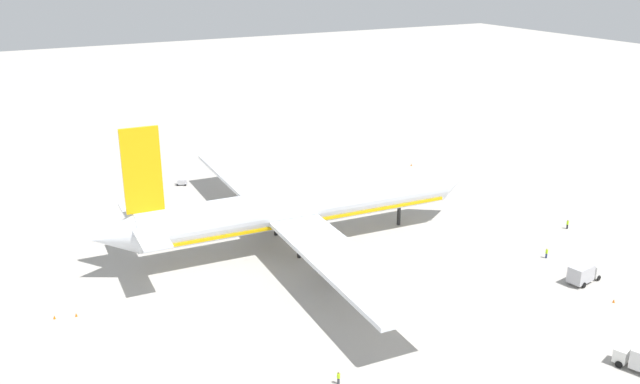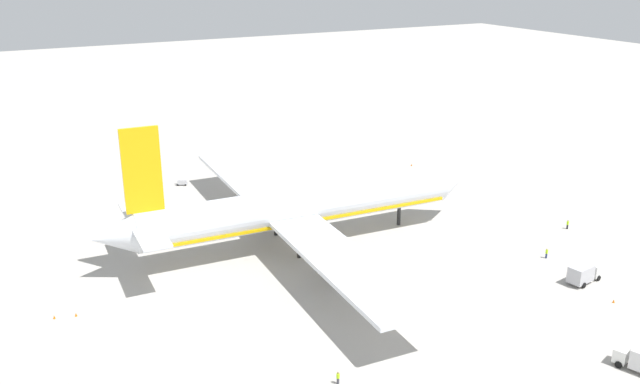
# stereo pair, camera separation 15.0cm
# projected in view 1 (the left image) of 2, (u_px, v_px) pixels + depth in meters

# --- Properties ---
(ground_plane) EXTENTS (600.00, 600.00, 0.00)m
(ground_plane) POSITION_uv_depth(u_px,v_px,m) (302.00, 243.00, 120.97)
(ground_plane) COLOR #ADA8A0
(airliner) EXTENTS (70.39, 81.78, 24.25)m
(airliner) POSITION_uv_depth(u_px,v_px,m) (295.00, 208.00, 118.11)
(airliner) COLOR silver
(airliner) RESTS_ON ground
(service_truck_0) EXTENTS (3.77, 5.71, 2.98)m
(service_truck_0) POSITION_uv_depth(u_px,v_px,m) (639.00, 359.00, 83.53)
(service_truck_0) COLOR white
(service_truck_0) RESTS_ON ground
(service_truck_4) EXTENTS (6.75, 3.52, 3.05)m
(service_truck_4) POSITION_uv_depth(u_px,v_px,m) (584.00, 272.00, 106.10)
(service_truck_4) COLOR white
(service_truck_4) RESTS_ON ground
(baggage_cart_0) EXTENTS (2.91, 2.34, 1.31)m
(baggage_cart_0) POSITION_uv_depth(u_px,v_px,m) (182.00, 182.00, 151.07)
(baggage_cart_0) COLOR gray
(baggage_cart_0) RESTS_ON ground
(ground_worker_0) EXTENTS (0.55, 0.55, 1.65)m
(ground_worker_0) POSITION_uv_depth(u_px,v_px,m) (339.00, 378.00, 81.09)
(ground_worker_0) COLOR #3F3F47
(ground_worker_0) RESTS_ON ground
(ground_worker_1) EXTENTS (0.53, 0.53, 1.75)m
(ground_worker_1) POSITION_uv_depth(u_px,v_px,m) (567.00, 224.00, 126.95)
(ground_worker_1) COLOR black
(ground_worker_1) RESTS_ON ground
(ground_worker_2) EXTENTS (0.56, 0.56, 1.79)m
(ground_worker_2) POSITION_uv_depth(u_px,v_px,m) (547.00, 253.00, 114.69)
(ground_worker_2) COLOR navy
(ground_worker_2) RESTS_ON ground
(traffic_cone_0) EXTENTS (0.36, 0.36, 0.55)m
(traffic_cone_0) POSITION_uv_depth(u_px,v_px,m) (54.00, 317.00, 95.71)
(traffic_cone_0) COLOR orange
(traffic_cone_0) RESTS_ON ground
(traffic_cone_1) EXTENTS (0.36, 0.36, 0.55)m
(traffic_cone_1) POSITION_uv_depth(u_px,v_px,m) (614.00, 301.00, 100.21)
(traffic_cone_1) COLOR orange
(traffic_cone_1) RESTS_ON ground
(traffic_cone_2) EXTENTS (0.36, 0.36, 0.55)m
(traffic_cone_2) POSITION_uv_depth(u_px,v_px,m) (411.00, 165.00, 164.82)
(traffic_cone_2) COLOR orange
(traffic_cone_2) RESTS_ON ground
(traffic_cone_3) EXTENTS (0.36, 0.36, 0.55)m
(traffic_cone_3) POSITION_uv_depth(u_px,v_px,m) (76.00, 315.00, 96.37)
(traffic_cone_3) COLOR orange
(traffic_cone_3) RESTS_ON ground
(traffic_cone_4) EXTENTS (0.36, 0.36, 0.55)m
(traffic_cone_4) POSITION_uv_depth(u_px,v_px,m) (131.00, 190.00, 147.08)
(traffic_cone_4) COLOR orange
(traffic_cone_4) RESTS_ON ground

